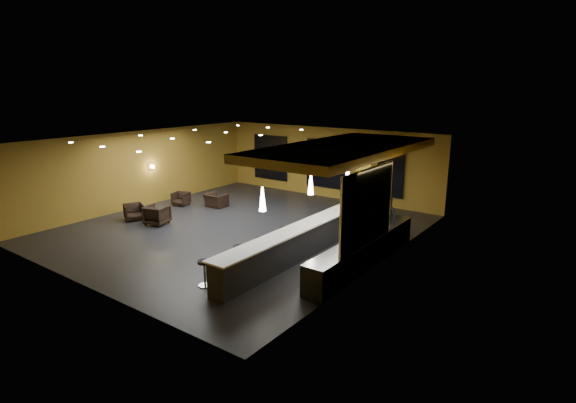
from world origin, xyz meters
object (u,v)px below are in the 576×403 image
Objects in this scene: bar_stool_0 at (205,270)px; armchair_c at (181,199)px; bar_stool_5 at (318,221)px; bar_counter at (302,242)px; bar_stool_2 at (261,247)px; bar_stool_1 at (240,256)px; bar_stool_6 at (333,216)px; pendant_1 at (311,184)px; armchair_d at (216,200)px; bar_stool_4 at (303,229)px; staff_b at (381,214)px; staff_a at (362,216)px; pendant_0 at (262,199)px; column at (366,181)px; pendant_2 at (348,173)px; staff_c at (385,217)px; armchair_b at (157,215)px; bar_stool_3 at (285,236)px; armchair_a at (134,212)px; prep_counter at (363,252)px.

armchair_c is at bearing 143.13° from bar_stool_0.
bar_counter is at bearing -69.34° from bar_stool_5.
bar_stool_1 is at bearing -91.03° from bar_stool_2.
bar_stool_6 is (-0.03, 5.56, -0.07)m from bar_stool_1.
pendant_1 is 7.45m from armchair_d.
bar_stool_4 is at bearing -88.54° from bar_stool_6.
bar_counter reaches higher than bar_stool_5.
pendant_1 is at bearing -104.48° from staff_b.
armchair_c is at bearing 172.34° from staff_a.
bar_stool_2 is 4.58m from bar_stool_6.
column is at bearing 90.00° from pendant_0.
bar_stool_6 is (6.01, 0.51, 0.16)m from armchair_d.
pendant_2 is at bearing 155.42° from staff_a.
pendant_0 reaches higher than staff_b.
bar_stool_1 is at bearing -112.80° from staff_c.
bar_stool_0 reaches higher than bar_stool_5.
staff_c is at bearing -42.88° from staff_b.
bar_stool_1 is (-0.73, -2.21, 0.04)m from bar_counter.
bar_stool_4 is (-0.70, -1.89, -1.84)m from pendant_2.
armchair_b is 1.16× the size of bar_stool_6.
pendant_1 is (0.00, -4.10, 0.60)m from column.
pendant_0 is 5.71m from bar_stool_6.
bar_counter is 1.31m from bar_stool_4.
bar_stool_5 is at bearing 90.04° from bar_stool_0.
pendant_0 is 0.74× the size of armchair_d.
bar_stool_1 is 1.15× the size of bar_stool_6.
armchair_d is 6.31m from bar_stool_4.
bar_stool_3 reaches higher than bar_stool_6.
column reaches higher than staff_c.
pendant_0 reaches higher than armchair_b.
armchair_d is (-6.77, 2.34, -2.04)m from pendant_1.
bar_stool_2 is (-0.71, -5.83, -1.23)m from column.
column is 4.08× the size of armchair_b.
bar_stool_2 reaches higher than armchair_a.
bar_stool_6 is at bearing -34.98° from armchair_a.
bar_stool_2 is 1.10× the size of bar_stool_6.
pendant_0 is at bearing 59.11° from bar_stool_0.
armchair_c is 8.69m from bar_stool_1.
armchair_c is at bearing 154.00° from pendant_0.
prep_counter is 3.96m from bar_stool_6.
bar_stool_2 is 1.03× the size of bar_stool_4.
prep_counter is 8.57× the size of pendant_0.
bar_stool_1 is (-0.73, -5.21, -1.81)m from pendant_2.
pendant_1 is 8.68m from armchair_c.
pendant_0 is at bearing -78.39° from bar_stool_5.
armchair_c is at bearing 26.73° from armchair_d.
bar_stool_1 is at bearing -87.79° from bar_stool_5.
armchair_b is 3.38m from armchair_d.
pendant_2 is at bearing 82.14° from bar_stool_0.
column is 4.63× the size of armchair_a.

